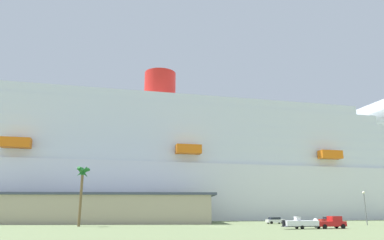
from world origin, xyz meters
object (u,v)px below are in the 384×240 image
object	(u,v)px
cruise_ship	(244,172)
palm_tree	(82,178)
small_boat_on_trailer	(304,223)
parked_car_silver_sedan	(79,220)
parked_car_green_wagon	(193,220)
parked_car_red_hatchback	(328,220)
street_lamp	(365,203)
parked_car_white_van	(275,220)
pickup_truck	(331,223)

from	to	relation	value
cruise_ship	palm_tree	distance (m)	72.44
small_boat_on_trailer	parked_car_silver_sedan	bearing A→B (deg)	145.25
small_boat_on_trailer	cruise_ship	bearing A→B (deg)	83.68
small_boat_on_trailer	parked_car_green_wagon	distance (m)	31.69
palm_tree	parked_car_red_hatchback	world-z (taller)	palm_tree
street_lamp	parked_car_silver_sedan	bearing A→B (deg)	165.56
palm_tree	parked_car_white_van	size ratio (longest dim) A/B	2.64
pickup_truck	parked_car_red_hatchback	distance (m)	30.15
cruise_ship	parked_car_green_wagon	xyz separation A→B (m)	(-24.19, -40.55, -16.28)
small_boat_on_trailer	parked_car_white_van	world-z (taller)	small_boat_on_trailer
cruise_ship	parked_car_red_hatchback	bearing A→B (deg)	-74.14
cruise_ship	parked_car_silver_sedan	distance (m)	65.67
cruise_ship	street_lamp	distance (m)	56.38
pickup_truck	parked_car_green_wagon	world-z (taller)	pickup_truck
parked_car_white_van	parked_car_green_wagon	bearing A→B (deg)	174.08
pickup_truck	parked_car_red_hatchback	xyz separation A→B (m)	(13.34, 27.04, -0.21)
pickup_truck	parked_car_red_hatchback	bearing A→B (deg)	63.73
palm_tree	parked_car_white_van	bearing A→B (deg)	12.44
cruise_ship	street_lamp	xyz separation A→B (m)	(13.39, -53.39, -12.21)
small_boat_on_trailer	street_lamp	bearing A→B (deg)	34.02
pickup_truck	parked_car_red_hatchback	size ratio (longest dim) A/B	1.23
small_boat_on_trailer	street_lamp	world-z (taller)	street_lamp
parked_car_red_hatchback	street_lamp	bearing A→B (deg)	-81.29
pickup_truck	palm_tree	bearing A→B (deg)	163.23
parked_car_red_hatchback	parked_car_green_wagon	world-z (taller)	same
palm_tree	street_lamp	world-z (taller)	palm_tree
small_boat_on_trailer	parked_car_white_van	distance (m)	25.08
cruise_ship	pickup_truck	xyz separation A→B (m)	(-2.04, -66.84, -16.07)
parked_car_red_hatchback	parked_car_silver_sedan	world-z (taller)	same
street_lamp	parked_car_green_wagon	xyz separation A→B (m)	(-37.58, 12.84, -4.07)
parked_car_red_hatchback	parked_car_silver_sedan	distance (m)	63.48
small_boat_on_trailer	parked_car_red_hatchback	size ratio (longest dim) A/B	1.86
parked_car_green_wagon	parked_car_white_van	bearing A→B (deg)	-5.92
cruise_ship	pickup_truck	distance (m)	68.78
parked_car_silver_sedan	parked_car_white_van	bearing A→B (deg)	-7.25
small_boat_on_trailer	palm_tree	distance (m)	45.19
parked_car_silver_sedan	palm_tree	bearing A→B (deg)	-79.97
pickup_truck	parked_car_silver_sedan	world-z (taller)	pickup_truck
small_boat_on_trailer	parked_car_silver_sedan	xyz separation A→B (m)	(-44.61, 30.95, -0.13)
pickup_truck	parked_car_green_wagon	size ratio (longest dim) A/B	1.28
palm_tree	street_lamp	xyz separation A→B (m)	(62.63, -0.78, -4.85)
parked_car_white_van	parked_car_green_wagon	distance (m)	20.25
pickup_truck	parked_car_white_van	bearing A→B (deg)	94.75
cruise_ship	pickup_truck	size ratio (longest dim) A/B	44.56
pickup_truck	parked_car_green_wagon	distance (m)	34.38
cruise_ship	palm_tree	bearing A→B (deg)	-133.10
parked_car_green_wagon	pickup_truck	bearing A→B (deg)	-49.88
parked_car_red_hatchback	parked_car_white_van	size ratio (longest dim) A/B	1.02
small_boat_on_trailer	street_lamp	size ratio (longest dim) A/B	1.18
cruise_ship	parked_car_green_wagon	size ratio (longest dim) A/B	57.14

